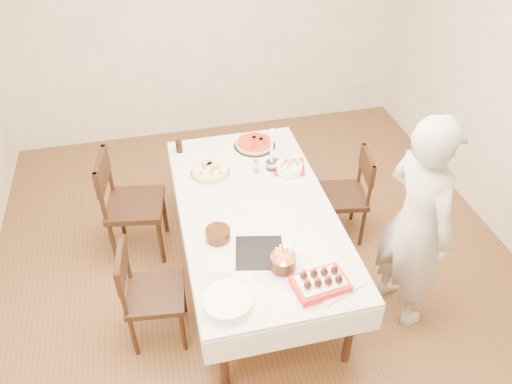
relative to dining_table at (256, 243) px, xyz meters
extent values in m
plane|color=brown|center=(0.04, -0.05, -0.38)|extent=(5.00, 5.00, 0.00)
cube|color=beige|center=(0.04, 2.45, 0.98)|extent=(4.50, 0.04, 2.70)
cube|color=silver|center=(0.00, 0.00, 0.00)|extent=(1.56, 2.33, 0.75)
imported|color=#A8A49E|center=(1.02, -0.56, 0.50)|extent=(0.54, 0.71, 1.74)
cylinder|color=beige|center=(-0.27, 0.51, 0.40)|extent=(0.33, 0.33, 0.04)
cylinder|color=red|center=(0.18, 0.83, 0.40)|extent=(0.46, 0.46, 0.04)
cube|color=#B21E1E|center=(0.39, 0.45, 0.38)|extent=(0.31, 0.31, 0.01)
cylinder|color=white|center=(0.38, 0.39, 0.42)|extent=(0.29, 0.29, 0.07)
cylinder|color=white|center=(0.24, 0.46, 0.58)|extent=(0.09, 0.09, 0.40)
cylinder|color=black|center=(-0.48, 0.89, 0.43)|extent=(0.06, 0.06, 0.11)
cylinder|color=#331D0C|center=(-0.34, -0.27, 0.42)|extent=(0.25, 0.25, 0.09)
cube|color=black|center=(-0.09, -0.46, 0.38)|extent=(0.38, 0.38, 0.01)
cylinder|color=#3C2010|center=(0.03, -0.64, 0.47)|extent=(0.18, 0.18, 0.16)
cube|color=beige|center=(0.33, -0.85, 0.38)|extent=(0.39, 0.33, 0.03)
cylinder|color=white|center=(-0.38, -0.85, 0.41)|extent=(0.34, 0.34, 0.06)
cylinder|color=white|center=(-0.40, -0.69, 0.38)|extent=(0.31, 0.31, 0.01)
camera|label=1|loc=(-0.66, -2.79, 2.85)|focal=35.00mm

